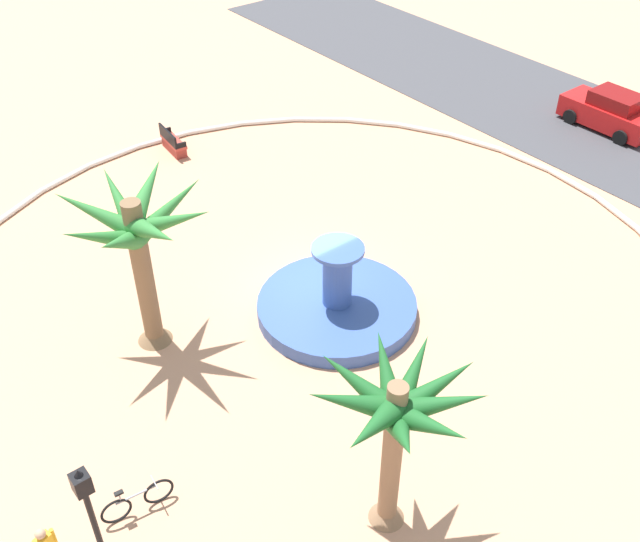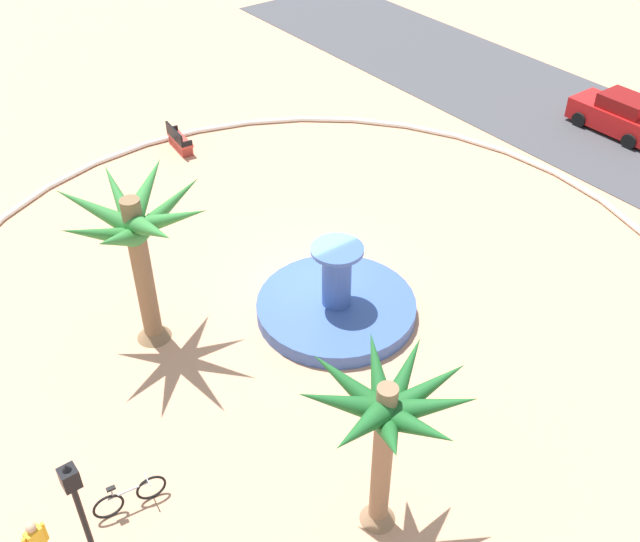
{
  "view_description": "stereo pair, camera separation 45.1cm",
  "coord_description": "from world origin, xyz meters",
  "views": [
    {
      "loc": [
        14.2,
        -10.94,
        14.65
      ],
      "look_at": [
        0.4,
        -0.04,
        1.0
      ],
      "focal_mm": 41.52,
      "sensor_mm": 36.0,
      "label": 1
    },
    {
      "loc": [
        14.48,
        -10.58,
        14.65
      ],
      "look_at": [
        0.4,
        -0.04,
        1.0
      ],
      "focal_mm": 41.52,
      "sensor_mm": 36.0,
      "label": 2
    }
  ],
  "objects": [
    {
      "name": "lamppost",
      "position": [
        5.16,
        -9.26,
        2.27
      ],
      "size": [
        0.32,
        0.32,
        3.88
      ],
      "color": "black",
      "rests_on": "ground"
    },
    {
      "name": "palm_tree_near_fountain",
      "position": [
        7.47,
        -3.68,
        3.46
      ],
      "size": [
        3.6,
        3.66,
        4.51
      ],
      "color": "#8E6B4C",
      "rests_on": "ground"
    },
    {
      "name": "palm_tree_by_curb",
      "position": [
        -1.02,
        -4.94,
        3.62
      ],
      "size": [
        4.37,
        4.18,
        4.94
      ],
      "color": "brown",
      "rests_on": "ground"
    },
    {
      "name": "bench_east",
      "position": [
        -10.58,
        1.03,
        0.35
      ],
      "size": [
        1.64,
        0.66,
        1.0
      ],
      "color": "#B73D33",
      "rests_on": "ground"
    },
    {
      "name": "street_asphalt",
      "position": [
        0.0,
        16.19,
        0.01
      ],
      "size": [
        48.0,
        8.0,
        0.03
      ],
      "primitive_type": "cube",
      "color": "#424247",
      "rests_on": "ground"
    },
    {
      "name": "ground_plane",
      "position": [
        0.0,
        0.0,
        0.0
      ],
      "size": [
        80.0,
        80.0,
        0.0
      ],
      "primitive_type": "plane",
      "color": "tan"
    },
    {
      "name": "parked_car_leftmost",
      "position": [
        -0.86,
        16.65,
        0.78
      ],
      "size": [
        4.01,
        1.95,
        1.67
      ],
      "color": "red",
      "rests_on": "ground"
    },
    {
      "name": "bicycle_red_frame",
      "position": [
        3.84,
        -7.99,
        0.38
      ],
      "size": [
        0.44,
        1.72,
        0.94
      ],
      "color": "black",
      "rests_on": "ground"
    },
    {
      "name": "plaza_curb",
      "position": [
        0.0,
        0.0,
        0.1
      ],
      "size": [
        23.59,
        23.59,
        0.2
      ],
      "primitive_type": "torus",
      "color": "silver",
      "rests_on": "ground"
    },
    {
      "name": "fountain",
      "position": [
        1.32,
        -0.12,
        0.34
      ],
      "size": [
        4.77,
        4.77,
        2.43
      ],
      "color": "#38569E",
      "rests_on": "ground"
    }
  ]
}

